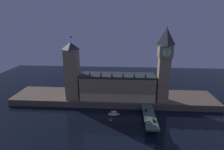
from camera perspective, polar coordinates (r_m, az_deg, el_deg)
ground_plane at (r=177.36m, az=-0.48°, el=-12.89°), size 400.00×400.00×0.00m
embankment at (r=210.90m, az=0.36°, el=-6.97°), size 220.00×42.00×6.65m
parliament_hall at (r=198.00m, az=1.72°, el=-3.48°), size 76.74×22.93×31.29m
clock_tower at (r=189.71m, az=15.67°, el=3.54°), size 13.36×13.47×75.49m
victoria_tower at (r=197.04m, az=-12.04°, el=1.18°), size 13.67×13.67×65.30m
bridge at (r=171.84m, az=11.32°, el=-12.55°), size 10.35×46.00×6.43m
car_northbound_lead at (r=178.00m, az=10.29°, el=-10.45°), size 1.85×4.46×1.57m
car_northbound_trail at (r=159.16m, az=11.10°, el=-13.91°), size 1.88×4.80×1.52m
car_southbound_lead at (r=162.50m, az=12.61°, el=-13.36°), size 1.93×4.54×1.41m
pedestrian_near_rail at (r=162.22m, az=10.12°, el=-13.15°), size 0.38×0.38×1.76m
pedestrian_far_rail at (r=179.53m, az=9.49°, el=-10.08°), size 0.38×0.38×1.83m
street_lamp_near at (r=155.64m, az=10.24°, el=-13.25°), size 1.34×0.60×6.22m
boat_upstream at (r=180.45m, az=0.55°, el=-11.79°), size 11.04×3.91×4.24m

